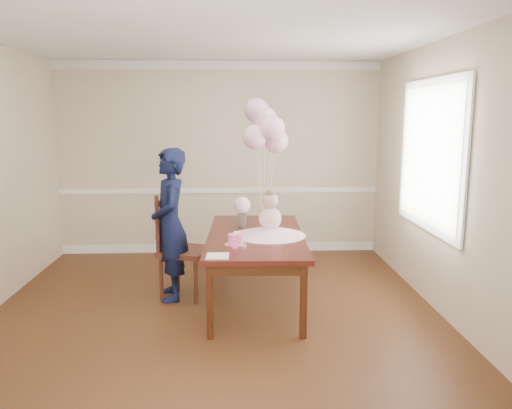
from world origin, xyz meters
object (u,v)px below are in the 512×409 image
(birthday_cake, at_px, (236,239))
(dining_table_top, at_px, (256,236))
(woman, at_px, (170,225))
(dining_chair_seat, at_px, (186,251))

(birthday_cake, bearing_deg, dining_table_top, 64.12)
(dining_table_top, xyz_separation_m, woman, (-0.90, 0.15, 0.10))
(woman, bearing_deg, birthday_cake, 39.67)
(dining_chair_seat, distance_m, woman, 0.35)
(dining_table_top, distance_m, birthday_cake, 0.49)
(dining_table_top, height_order, birthday_cake, birthday_cake)
(dining_chair_seat, bearing_deg, woman, -139.37)
(birthday_cake, relative_size, woman, 0.09)
(birthday_cake, xyz_separation_m, dining_chair_seat, (-0.54, 0.65, -0.29))
(birthday_cake, xyz_separation_m, woman, (-0.69, 0.59, 0.02))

